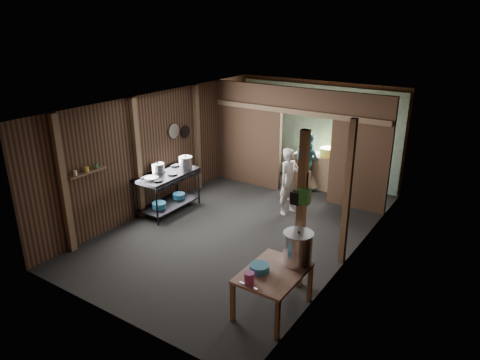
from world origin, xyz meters
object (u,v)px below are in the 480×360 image
Objects in this scene: cook at (289,181)px; gas_range at (168,192)px; stove_pot_large at (186,163)px; pink_bucket at (249,278)px; yellow_tub at (327,152)px; prep_table at (273,291)px; stock_pot at (298,249)px.

gas_range is at bearing 136.25° from cook.
pink_bucket is (3.41, -2.73, -0.28)m from stove_pot_large.
gas_range is 3.91× the size of yellow_tub.
stove_pot_large is at bearing 128.82° from cook.
cook is (-1.27, 3.65, 0.00)m from pink_bucket.
stock_pot reaches higher than prep_table.
gas_range is at bearing 159.89° from stock_pot.
prep_table is at bearing 73.16° from pink_bucket.
cook is at bearing 113.68° from prep_table.
stove_pot_large is (-3.54, 2.28, 0.70)m from prep_table.
prep_table is at bearing -113.41° from stock_pot.
stock_pot is 3.21m from cook.
yellow_tub is (-1.49, 4.64, 0.06)m from stock_pot.
yellow_tub is at bearing 107.75° from stock_pot.
stock_pot is (0.18, 0.41, 0.57)m from prep_table.
cook is at bearing 109.21° from pink_bucket.
yellow_tub is at bearing 51.11° from stove_pot_large.
gas_range is 1.01× the size of cook.
stove_pot_large reaches higher than stock_pot.
gas_range is 2.70m from cook.
prep_table is 4.27m from stove_pot_large.
gas_range is 0.75m from stove_pot_large.
stock_pot is at bearing -134.92° from cook.
stove_pot_large is 0.80× the size of yellow_tub.
cook is (-0.10, -1.85, -0.21)m from yellow_tub.
stock_pot is 0.35× the size of cook.
gas_range is at bearing 147.51° from pink_bucket.
stove_pot_large is 1.79× the size of pink_bucket.
pink_bucket is at bearing -32.49° from gas_range.
yellow_tub reaches higher than prep_table.
stove_pot_large is at bearing 153.25° from stock_pot.
pink_bucket is (3.58, -2.28, 0.30)m from gas_range.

